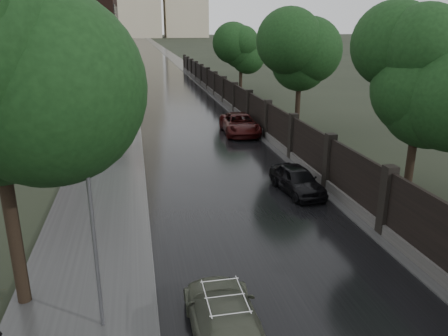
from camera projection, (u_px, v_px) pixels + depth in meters
road at (142, 44)px, 187.93m from camera, size 8.00×420.00×0.02m
sidewalk_left at (128, 44)px, 186.77m from camera, size 4.00×420.00×0.16m
verge_right at (155, 44)px, 188.96m from camera, size 3.00×420.00×0.08m
fence_right at (231, 98)px, 41.28m from camera, size 0.45×75.72×2.70m
tree_left_far at (86, 54)px, 35.72m from camera, size 4.25×4.25×7.39m
tree_right_a at (421, 89)px, 18.24m from camera, size 4.08×4.08×7.01m
tree_right_b at (300, 63)px, 31.28m from camera, size 4.08×4.08×7.01m
tree_right_c at (241, 50)px, 48.05m from camera, size 4.08×4.08×7.01m
lamp_post at (94, 236)px, 10.45m from camera, size 0.25×0.12×5.11m
traffic_light at (134, 97)px, 32.63m from camera, size 0.16×0.32×4.00m
brick_building at (14, 4)px, 52.85m from camera, size 24.00×18.00×20.00m
volga_sedan at (225, 319)px, 10.70m from camera, size 1.74×4.25×1.23m
car_right_near at (297, 180)px, 20.34m from camera, size 1.92×3.89×1.28m
car_right_far at (240, 124)px, 31.54m from camera, size 2.61×5.28×1.44m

